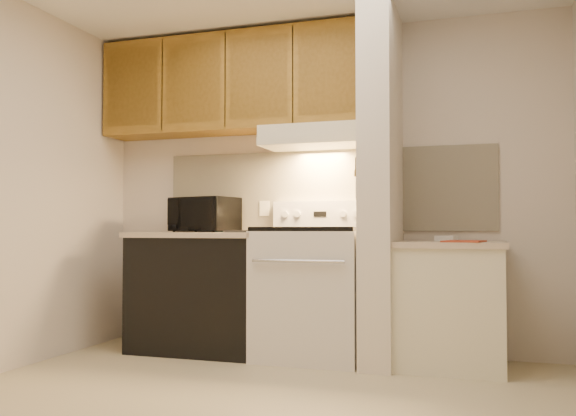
% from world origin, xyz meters
% --- Properties ---
extents(floor, '(3.60, 3.60, 0.00)m').
position_xyz_m(floor, '(0.00, 0.00, 0.00)').
color(floor, '#C8BA91').
rests_on(floor, ground).
extents(wall_back, '(3.60, 2.50, 0.02)m').
position_xyz_m(wall_back, '(0.00, 1.50, 1.25)').
color(wall_back, beige).
rests_on(wall_back, floor).
extents(backsplash, '(2.60, 0.02, 0.63)m').
position_xyz_m(backsplash, '(0.00, 1.49, 1.24)').
color(backsplash, white).
rests_on(backsplash, wall_back).
extents(range_body, '(0.76, 0.65, 0.92)m').
position_xyz_m(range_body, '(0.00, 1.16, 0.46)').
color(range_body, silver).
rests_on(range_body, floor).
extents(oven_window, '(0.50, 0.01, 0.30)m').
position_xyz_m(oven_window, '(0.00, 0.84, 0.50)').
color(oven_window, black).
rests_on(oven_window, range_body).
extents(oven_handle, '(0.65, 0.02, 0.02)m').
position_xyz_m(oven_handle, '(0.00, 0.80, 0.72)').
color(oven_handle, silver).
rests_on(oven_handle, range_body).
extents(cooktop, '(0.74, 0.64, 0.03)m').
position_xyz_m(cooktop, '(0.00, 1.16, 0.94)').
color(cooktop, black).
rests_on(cooktop, range_body).
extents(range_backguard, '(0.76, 0.08, 0.20)m').
position_xyz_m(range_backguard, '(0.00, 1.44, 1.05)').
color(range_backguard, silver).
rests_on(range_backguard, range_body).
extents(range_display, '(0.10, 0.01, 0.04)m').
position_xyz_m(range_display, '(0.00, 1.40, 1.05)').
color(range_display, black).
rests_on(range_display, range_backguard).
extents(range_knob_left_outer, '(0.05, 0.02, 0.05)m').
position_xyz_m(range_knob_left_outer, '(-0.28, 1.40, 1.05)').
color(range_knob_left_outer, silver).
rests_on(range_knob_left_outer, range_backguard).
extents(range_knob_left_inner, '(0.05, 0.02, 0.05)m').
position_xyz_m(range_knob_left_inner, '(-0.18, 1.40, 1.05)').
color(range_knob_left_inner, silver).
rests_on(range_knob_left_inner, range_backguard).
extents(range_knob_right_inner, '(0.05, 0.02, 0.05)m').
position_xyz_m(range_knob_right_inner, '(0.18, 1.40, 1.05)').
color(range_knob_right_inner, silver).
rests_on(range_knob_right_inner, range_backguard).
extents(range_knob_right_outer, '(0.05, 0.02, 0.05)m').
position_xyz_m(range_knob_right_outer, '(0.28, 1.40, 1.05)').
color(range_knob_right_outer, silver).
rests_on(range_knob_right_outer, range_backguard).
extents(dishwasher_front, '(1.00, 0.63, 0.87)m').
position_xyz_m(dishwasher_front, '(-0.88, 1.17, 0.43)').
color(dishwasher_front, black).
rests_on(dishwasher_front, floor).
extents(left_countertop, '(1.04, 0.67, 0.04)m').
position_xyz_m(left_countertop, '(-0.88, 1.17, 0.89)').
color(left_countertop, '#C7B39B').
rests_on(left_countertop, dishwasher_front).
extents(spoon_rest, '(0.25, 0.11, 0.02)m').
position_xyz_m(spoon_rest, '(-0.48, 0.97, 0.92)').
color(spoon_rest, black).
rests_on(spoon_rest, left_countertop).
extents(teal_jar, '(0.12, 0.12, 0.11)m').
position_xyz_m(teal_jar, '(-0.83, 1.39, 0.96)').
color(teal_jar, '#226052').
rests_on(teal_jar, left_countertop).
extents(outlet, '(0.08, 0.01, 0.12)m').
position_xyz_m(outlet, '(-0.48, 1.48, 1.10)').
color(outlet, beige).
rests_on(outlet, backsplash).
extents(microwave, '(0.56, 0.44, 0.28)m').
position_xyz_m(microwave, '(-0.93, 1.31, 1.05)').
color(microwave, black).
rests_on(microwave, left_countertop).
extents(partition_pillar, '(0.22, 0.70, 2.50)m').
position_xyz_m(partition_pillar, '(0.51, 1.15, 1.25)').
color(partition_pillar, silver).
rests_on(partition_pillar, floor).
extents(pillar_trim, '(0.01, 0.70, 0.04)m').
position_xyz_m(pillar_trim, '(0.39, 1.15, 1.30)').
color(pillar_trim, olive).
rests_on(pillar_trim, partition_pillar).
extents(knife_strip, '(0.02, 0.42, 0.04)m').
position_xyz_m(knife_strip, '(0.39, 1.10, 1.32)').
color(knife_strip, black).
rests_on(knife_strip, partition_pillar).
extents(knife_blade_a, '(0.01, 0.03, 0.16)m').
position_xyz_m(knife_blade_a, '(0.38, 0.94, 1.22)').
color(knife_blade_a, silver).
rests_on(knife_blade_a, knife_strip).
extents(knife_handle_a, '(0.02, 0.02, 0.10)m').
position_xyz_m(knife_handle_a, '(0.38, 0.94, 1.37)').
color(knife_handle_a, black).
rests_on(knife_handle_a, knife_strip).
extents(knife_blade_b, '(0.01, 0.04, 0.18)m').
position_xyz_m(knife_blade_b, '(0.38, 1.03, 1.21)').
color(knife_blade_b, silver).
rests_on(knife_blade_b, knife_strip).
extents(knife_handle_b, '(0.02, 0.02, 0.10)m').
position_xyz_m(knife_handle_b, '(0.38, 1.01, 1.37)').
color(knife_handle_b, black).
rests_on(knife_handle_b, knife_strip).
extents(knife_blade_c, '(0.01, 0.04, 0.20)m').
position_xyz_m(knife_blade_c, '(0.38, 1.11, 1.20)').
color(knife_blade_c, silver).
rests_on(knife_blade_c, knife_strip).
extents(knife_handle_c, '(0.02, 0.02, 0.10)m').
position_xyz_m(knife_handle_c, '(0.38, 1.11, 1.37)').
color(knife_handle_c, black).
rests_on(knife_handle_c, knife_strip).
extents(knife_blade_d, '(0.01, 0.04, 0.16)m').
position_xyz_m(knife_blade_d, '(0.38, 1.17, 1.22)').
color(knife_blade_d, silver).
rests_on(knife_blade_d, knife_strip).
extents(knife_handle_d, '(0.02, 0.02, 0.10)m').
position_xyz_m(knife_handle_d, '(0.38, 1.18, 1.37)').
color(knife_handle_d, black).
rests_on(knife_handle_d, knife_strip).
extents(knife_blade_e, '(0.01, 0.04, 0.18)m').
position_xyz_m(knife_blade_e, '(0.38, 1.27, 1.21)').
color(knife_blade_e, silver).
rests_on(knife_blade_e, knife_strip).
extents(knife_handle_e, '(0.02, 0.02, 0.10)m').
position_xyz_m(knife_handle_e, '(0.38, 1.25, 1.37)').
color(knife_handle_e, black).
rests_on(knife_handle_e, knife_strip).
extents(oven_mitt, '(0.03, 0.10, 0.25)m').
position_xyz_m(oven_mitt, '(0.38, 1.32, 1.16)').
color(oven_mitt, slate).
rests_on(oven_mitt, partition_pillar).
extents(right_cab_base, '(0.70, 0.60, 0.81)m').
position_xyz_m(right_cab_base, '(0.97, 1.15, 0.40)').
color(right_cab_base, beige).
rests_on(right_cab_base, floor).
extents(right_countertop, '(0.74, 0.64, 0.04)m').
position_xyz_m(right_countertop, '(0.97, 1.15, 0.83)').
color(right_countertop, '#C7B39B').
rests_on(right_countertop, right_cab_base).
extents(red_folder, '(0.29, 0.36, 0.01)m').
position_xyz_m(red_folder, '(1.07, 1.00, 0.86)').
color(red_folder, '#A23820').
rests_on(red_folder, right_countertop).
extents(white_box, '(0.17, 0.14, 0.04)m').
position_xyz_m(white_box, '(0.94, 1.33, 0.87)').
color(white_box, white).
rests_on(white_box, right_countertop).
extents(range_hood, '(0.78, 0.44, 0.15)m').
position_xyz_m(range_hood, '(0.00, 1.28, 1.62)').
color(range_hood, beige).
rests_on(range_hood, upper_cabinets).
extents(hood_lip, '(0.78, 0.04, 0.06)m').
position_xyz_m(hood_lip, '(0.00, 1.07, 1.58)').
color(hood_lip, beige).
rests_on(hood_lip, range_hood).
extents(upper_cabinets, '(2.18, 0.33, 0.77)m').
position_xyz_m(upper_cabinets, '(-0.69, 1.32, 2.08)').
color(upper_cabinets, olive).
rests_on(upper_cabinets, wall_back).
extents(cab_door_a, '(0.46, 0.01, 0.63)m').
position_xyz_m(cab_door_a, '(-1.51, 1.17, 2.08)').
color(cab_door_a, olive).
rests_on(cab_door_a, upper_cabinets).
extents(cab_gap_a, '(0.01, 0.01, 0.73)m').
position_xyz_m(cab_gap_a, '(-1.23, 1.16, 2.08)').
color(cab_gap_a, black).
rests_on(cab_gap_a, upper_cabinets).
extents(cab_door_b, '(0.46, 0.01, 0.63)m').
position_xyz_m(cab_door_b, '(-0.96, 1.17, 2.08)').
color(cab_door_b, olive).
rests_on(cab_door_b, upper_cabinets).
extents(cab_gap_b, '(0.01, 0.01, 0.73)m').
position_xyz_m(cab_gap_b, '(-0.69, 1.16, 2.08)').
color(cab_gap_b, black).
rests_on(cab_gap_b, upper_cabinets).
extents(cab_door_c, '(0.46, 0.01, 0.63)m').
position_xyz_m(cab_door_c, '(-0.42, 1.17, 2.08)').
color(cab_door_c, olive).
rests_on(cab_door_c, upper_cabinets).
extents(cab_gap_c, '(0.01, 0.01, 0.73)m').
position_xyz_m(cab_gap_c, '(-0.14, 1.16, 2.08)').
color(cab_gap_c, black).
rests_on(cab_gap_c, upper_cabinets).
extents(cab_door_d, '(0.46, 0.01, 0.63)m').
position_xyz_m(cab_door_d, '(0.13, 1.17, 2.08)').
color(cab_door_d, olive).
rests_on(cab_door_d, upper_cabinets).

